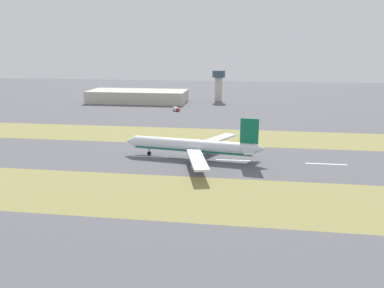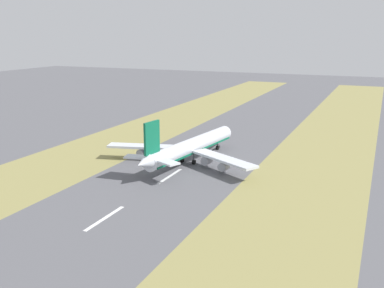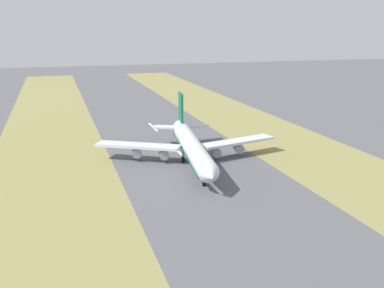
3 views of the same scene
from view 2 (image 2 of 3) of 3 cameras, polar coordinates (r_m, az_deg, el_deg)
ground_plane at (r=175.24m, az=0.14°, el=-2.19°), size 800.00×800.00×0.00m
grass_median_west at (r=196.73m, az=-12.00°, el=-0.70°), size 40.00×600.00×0.01m
grass_median_east at (r=163.59m, az=14.82°, el=-3.85°), size 40.00×600.00×0.01m
centreline_dash_near at (r=125.04m, az=-11.00°, el=-9.22°), size 1.20×18.00×0.01m
centreline_dash_mid at (r=157.40m, az=-2.81°, el=-4.09°), size 1.20×18.00×0.01m
centreline_dash_far at (r=192.65m, az=2.42°, el=-0.72°), size 1.20×18.00×0.01m
airplane_main_jet at (r=171.70m, az=-0.33°, el=-0.45°), size 63.56×67.13×20.20m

